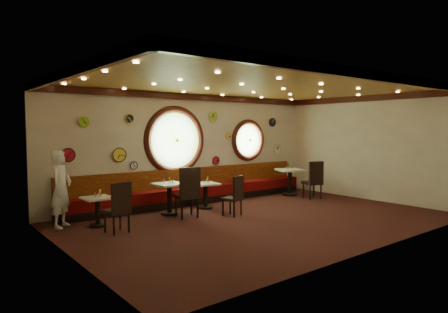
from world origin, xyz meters
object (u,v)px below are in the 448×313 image
at_px(chair_d, 314,178).
at_px(condiment_c_salt, 203,181).
at_px(waiter, 61,189).
at_px(condiment_b_pepper, 173,181).
at_px(condiment_a_salt, 95,195).
at_px(condiment_a_bottle, 100,193).
at_px(table_b, 169,195).
at_px(chair_c, 235,193).
at_px(condiment_d_salt, 286,168).
at_px(condiment_a_pepper, 99,195).
at_px(condiment_b_bottle, 170,180).
at_px(condiment_c_bottle, 208,179).
at_px(table_d, 290,179).
at_px(condiment_c_pepper, 206,181).
at_px(condiment_d_bottle, 288,166).
at_px(table_c, 206,192).
at_px(chair_b, 188,189).
at_px(condiment_b_salt, 164,181).
at_px(chair_a, 119,204).
at_px(condiment_d_pepper, 292,168).
at_px(table_a, 97,208).

distance_m(chair_d, condiment_c_salt, 3.64).
bearing_deg(waiter, condiment_b_pepper, -56.62).
bearing_deg(chair_d, condiment_b_pepper, -172.19).
height_order(condiment_a_salt, condiment_a_bottle, condiment_a_bottle).
height_order(table_b, chair_c, chair_c).
xyz_separation_m(condiment_d_salt, condiment_a_pepper, (-6.37, -0.31, -0.20)).
height_order(condiment_d_salt, condiment_b_bottle, condiment_d_salt).
height_order(table_b, condiment_c_bottle, condiment_c_bottle).
relative_size(table_d, condiment_a_salt, 10.18).
height_order(condiment_c_pepper, condiment_d_bottle, condiment_d_bottle).
xyz_separation_m(table_c, condiment_a_salt, (-3.10, -0.11, 0.27)).
relative_size(chair_b, condiment_b_bottle, 5.66).
xyz_separation_m(condiment_d_salt, condiment_b_bottle, (-4.43, -0.09, -0.04)).
bearing_deg(condiment_c_pepper, condiment_b_salt, 178.05).
relative_size(chair_a, chair_d, 0.91).
height_order(condiment_a_pepper, condiment_d_pepper, condiment_d_pepper).
bearing_deg(condiment_a_salt, table_a, -51.72).
height_order(chair_b, chair_c, chair_b).
distance_m(condiment_a_salt, condiment_c_bottle, 3.25).
distance_m(chair_c, condiment_a_pepper, 3.24).
xyz_separation_m(condiment_a_salt, condiment_b_salt, (1.85, 0.17, 0.13)).
xyz_separation_m(chair_c, condiment_c_pepper, (0.01, 1.25, 0.17)).
bearing_deg(condiment_b_bottle, condiment_a_pepper, -173.66).
height_order(condiment_a_pepper, waiter, waiter).
xyz_separation_m(chair_d, condiment_a_bottle, (-6.46, 0.79, 0.07)).
bearing_deg(condiment_d_pepper, table_b, -179.59).
relative_size(chair_a, chair_b, 0.86).
bearing_deg(chair_c, table_b, 118.09).
bearing_deg(table_c, condiment_b_salt, 177.10).
bearing_deg(condiment_c_salt, waiter, 176.58).
distance_m(condiment_c_salt, condiment_c_bottle, 0.19).
bearing_deg(condiment_c_bottle, chair_d, -16.78).
bearing_deg(condiment_b_bottle, condiment_c_salt, 0.25).
bearing_deg(table_a, condiment_d_pepper, 1.15).
xyz_separation_m(chair_b, condiment_a_salt, (-2.08, 0.60, -0.00)).
xyz_separation_m(chair_c, condiment_b_bottle, (-1.12, 1.28, 0.29)).
distance_m(chair_c, condiment_a_salt, 3.33).
bearing_deg(condiment_b_pepper, chair_d, -9.96).
bearing_deg(table_c, condiment_d_pepper, -0.27).
relative_size(chair_d, condiment_d_salt, 8.13).
height_order(table_c, condiment_b_bottle, condiment_b_bottle).
distance_m(condiment_c_bottle, waiter, 3.87).
bearing_deg(chair_a, chair_c, -11.72).
height_order(condiment_b_salt, condiment_d_pepper, condiment_d_pepper).
bearing_deg(table_b, chair_c, -44.78).
distance_m(condiment_c_salt, condiment_b_pepper, 1.08).
bearing_deg(condiment_b_salt, chair_c, -45.35).
xyz_separation_m(table_a, condiment_c_salt, (3.03, 0.19, 0.33)).
relative_size(chair_d, condiment_b_bottle, 5.33).
distance_m(condiment_c_salt, condiment_d_bottle, 3.52).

